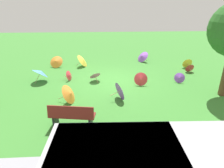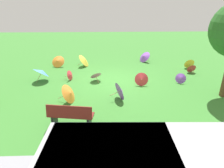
# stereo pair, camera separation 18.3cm
# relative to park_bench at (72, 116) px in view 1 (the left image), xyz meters

# --- Properties ---
(ground) EXTENTS (40.00, 40.00, 0.00)m
(ground) POSITION_rel_park_bench_xyz_m (-1.71, -4.41, -0.47)
(ground) COLOR #387A2D
(park_bench) EXTENTS (1.65, 0.71, 0.90)m
(park_bench) POSITION_rel_park_bench_xyz_m (0.00, 0.00, 0.00)
(park_bench) COLOR maroon
(park_bench) RESTS_ON ground
(parasol_purple_0) EXTENTS (1.04, 1.12, 0.82)m
(parasol_purple_0) POSITION_rel_park_bench_xyz_m (-4.15, -8.10, -0.05)
(parasol_purple_0) COLOR tan
(parasol_purple_0) RESTS_ON ground
(parasol_orange_0) EXTENTS (0.93, 0.99, 0.85)m
(parasol_orange_0) POSITION_rel_park_bench_xyz_m (0.34, -1.87, -0.04)
(parasol_orange_0) COLOR tan
(parasol_orange_0) RESTS_ON ground
(parasol_red_0) EXTENTS (0.62, 0.60, 0.58)m
(parasol_red_0) POSITION_rel_park_bench_xyz_m (-6.67, -5.59, -0.17)
(parasol_red_0) COLOR tan
(parasol_red_0) RESTS_ON ground
(parasol_blue_0) EXTENTS (1.26, 1.27, 0.90)m
(parasol_blue_0) POSITION_rel_park_bench_xyz_m (2.30, -4.49, 0.09)
(parasol_blue_0) COLOR tan
(parasol_blue_0) RESTS_ON ground
(parasol_purple_1) EXTENTS (0.82, 0.92, 0.86)m
(parasol_purple_1) POSITION_rel_park_bench_xyz_m (-1.93, -2.05, -0.04)
(parasol_purple_1) COLOR tan
(parasol_purple_1) RESTS_ON ground
(parasol_pink_0) EXTENTS (0.82, 0.78, 0.63)m
(parasol_pink_0) POSITION_rel_park_bench_xyz_m (-0.69, -4.37, -0.09)
(parasol_pink_0) COLOR tan
(parasol_pink_0) RESTS_ON ground
(parasol_orange_1) EXTENTS (1.01, 0.91, 0.80)m
(parasol_orange_1) POSITION_rel_park_bench_xyz_m (2.01, -7.10, -0.06)
(parasol_orange_1) COLOR tan
(parasol_orange_1) RESTS_ON ground
(parasol_purple_3) EXTENTS (0.66, 0.62, 0.57)m
(parasol_purple_3) POSITION_rel_park_bench_xyz_m (-5.36, -3.87, -0.18)
(parasol_purple_3) COLOR tan
(parasol_purple_3) RESTS_ON ground
(parasol_red_1) EXTENTS (0.60, 0.62, 0.58)m
(parasol_red_1) POSITION_rel_park_bench_xyz_m (0.74, -4.57, -0.18)
(parasol_red_1) COLOR tan
(parasol_red_1) RESTS_ON ground
(parasol_yellow_1) EXTENTS (0.94, 1.06, 0.85)m
(parasol_yellow_1) POSITION_rel_park_bench_xyz_m (0.18, -7.22, -0.04)
(parasol_yellow_1) COLOR tan
(parasol_yellow_1) RESTS_ON ground
(parasol_red_3) EXTENTS (0.75, 0.72, 0.71)m
(parasol_red_3) POSITION_rel_park_bench_xyz_m (-3.16, -3.62, -0.11)
(parasol_red_3) COLOR tan
(parasol_red_3) RESTS_ON ground
(parasol_yellow_3) EXTENTS (0.70, 0.71, 0.69)m
(parasol_yellow_3) POSITION_rel_park_bench_xyz_m (-6.89, -6.50, -0.12)
(parasol_yellow_3) COLOR tan
(parasol_yellow_3) RESTS_ON ground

